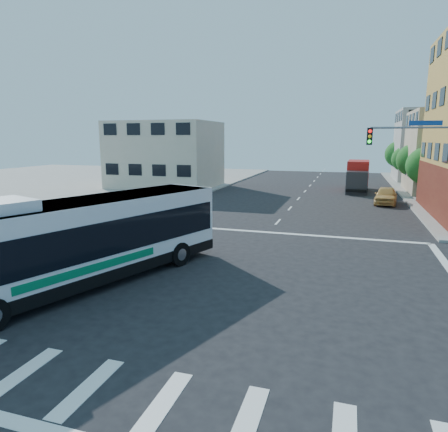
% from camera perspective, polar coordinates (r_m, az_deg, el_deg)
% --- Properties ---
extents(ground, '(120.00, 120.00, 0.00)m').
position_cam_1_polar(ground, '(17.14, 0.12, -9.38)').
color(ground, black).
rests_on(ground, ground).
extents(sidewalk_nw, '(50.00, 50.00, 0.15)m').
position_cam_1_polar(sidewalk_nw, '(64.44, -20.84, 5.03)').
color(sidewalk_nw, gray).
rests_on(sidewalk_nw, ground).
extents(building_east_far, '(12.06, 10.06, 10.00)m').
position_cam_1_polar(building_east_far, '(64.49, 28.74, 8.81)').
color(building_east_far, '#9A9B96').
rests_on(building_east_far, ground).
extents(building_west, '(12.06, 10.06, 8.00)m').
position_cam_1_polar(building_west, '(50.33, -8.31, 8.65)').
color(building_west, beige).
rests_on(building_west, ground).
extents(signal_mast_ne, '(7.91, 1.13, 8.07)m').
position_cam_1_polar(signal_mast_ne, '(26.33, 27.09, 7.66)').
color(signal_mast_ne, gray).
rests_on(signal_mast_ne, ground).
extents(street_tree_a, '(3.60, 3.60, 5.53)m').
position_cam_1_polar(street_tree_a, '(43.91, 26.97, 6.71)').
color(street_tree_a, '#341F12').
rests_on(street_tree_a, ground).
extents(street_tree_b, '(3.80, 3.80, 5.79)m').
position_cam_1_polar(street_tree_b, '(51.80, 25.58, 7.48)').
color(street_tree_b, '#341F12').
rests_on(street_tree_b, ground).
extents(street_tree_c, '(3.40, 3.40, 5.29)m').
position_cam_1_polar(street_tree_c, '(59.74, 24.53, 7.61)').
color(street_tree_c, '#341F12').
rests_on(street_tree_c, ground).
extents(street_tree_d, '(4.00, 4.00, 6.03)m').
position_cam_1_polar(street_tree_d, '(67.67, 23.76, 8.31)').
color(street_tree_d, '#341F12').
rests_on(street_tree_d, ground).
extents(transit_bus, '(7.18, 13.42, 3.92)m').
position_cam_1_polar(transit_bus, '(17.20, -19.56, -3.27)').
color(transit_bus, black).
rests_on(transit_bus, ground).
extents(box_truck, '(2.53, 7.76, 3.46)m').
position_cam_1_polar(box_truck, '(48.42, 18.55, 5.35)').
color(box_truck, '#27282C').
rests_on(box_truck, ground).
extents(parked_car, '(2.40, 4.85, 1.59)m').
position_cam_1_polar(parked_car, '(39.93, 22.12, 2.74)').
color(parked_car, tan).
rests_on(parked_car, ground).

